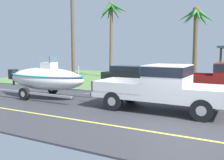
{
  "coord_description": "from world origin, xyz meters",
  "views": [
    {
      "loc": [
        1.91,
        -9.0,
        2.46
      ],
      "look_at": [
        -3.73,
        1.46,
        1.12
      ],
      "focal_mm": 40.23,
      "sensor_mm": 36.0,
      "label": 1
    }
  ],
  "objects_px": {
    "pickup_truck_towing": "(167,86)",
    "utility_pole": "(73,23)",
    "parked_sedan_near": "(131,75)",
    "palm_tree_near_left": "(111,17)",
    "palm_tree_near_right": "(196,25)",
    "boat_on_trailer": "(46,78)"
  },
  "relations": [
    {
      "from": "parked_sedan_near",
      "to": "palm_tree_near_left",
      "type": "relative_size",
      "value": 0.62
    },
    {
      "from": "palm_tree_near_left",
      "to": "utility_pole",
      "type": "bearing_deg",
      "value": -81.84
    },
    {
      "from": "utility_pole",
      "to": "pickup_truck_towing",
      "type": "bearing_deg",
      "value": -26.01
    },
    {
      "from": "pickup_truck_towing",
      "to": "utility_pole",
      "type": "distance_m",
      "value": 9.03
    },
    {
      "from": "pickup_truck_towing",
      "to": "boat_on_trailer",
      "type": "xyz_separation_m",
      "value": [
        -6.62,
        -0.0,
        -0.03
      ]
    },
    {
      "from": "boat_on_trailer",
      "to": "palm_tree_near_right",
      "type": "relative_size",
      "value": 0.95
    },
    {
      "from": "palm_tree_near_left",
      "to": "palm_tree_near_right",
      "type": "bearing_deg",
      "value": 15.37
    },
    {
      "from": "pickup_truck_towing",
      "to": "utility_pole",
      "type": "xyz_separation_m",
      "value": [
        -7.55,
        3.68,
        3.31
      ]
    },
    {
      "from": "boat_on_trailer",
      "to": "palm_tree_near_left",
      "type": "xyz_separation_m",
      "value": [
        -1.99,
        11.07,
        4.72
      ]
    },
    {
      "from": "palm_tree_near_right",
      "to": "utility_pole",
      "type": "relative_size",
      "value": 0.76
    },
    {
      "from": "boat_on_trailer",
      "to": "palm_tree_near_left",
      "type": "bearing_deg",
      "value": 100.17
    },
    {
      "from": "pickup_truck_towing",
      "to": "palm_tree_near_right",
      "type": "bearing_deg",
      "value": 95.58
    },
    {
      "from": "palm_tree_near_right",
      "to": "palm_tree_near_left",
      "type": "bearing_deg",
      "value": -164.63
    },
    {
      "from": "utility_pole",
      "to": "palm_tree_near_right",
      "type": "bearing_deg",
      "value": 56.33
    },
    {
      "from": "palm_tree_near_right",
      "to": "utility_pole",
      "type": "bearing_deg",
      "value": -123.67
    },
    {
      "from": "palm_tree_near_right",
      "to": "parked_sedan_near",
      "type": "bearing_deg",
      "value": -125.53
    },
    {
      "from": "palm_tree_near_left",
      "to": "palm_tree_near_right",
      "type": "distance_m",
      "value": 7.66
    },
    {
      "from": "pickup_truck_towing",
      "to": "palm_tree_near_left",
      "type": "bearing_deg",
      "value": 127.85
    },
    {
      "from": "parked_sedan_near",
      "to": "palm_tree_near_left",
      "type": "distance_m",
      "value": 7.01
    },
    {
      "from": "boat_on_trailer",
      "to": "palm_tree_near_right",
      "type": "distance_m",
      "value": 14.63
    },
    {
      "from": "palm_tree_near_left",
      "to": "palm_tree_near_right",
      "type": "xyz_separation_m",
      "value": [
        7.33,
        2.01,
        -0.94
      ]
    },
    {
      "from": "utility_pole",
      "to": "palm_tree_near_left",
      "type": "bearing_deg",
      "value": 98.16
    }
  ]
}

